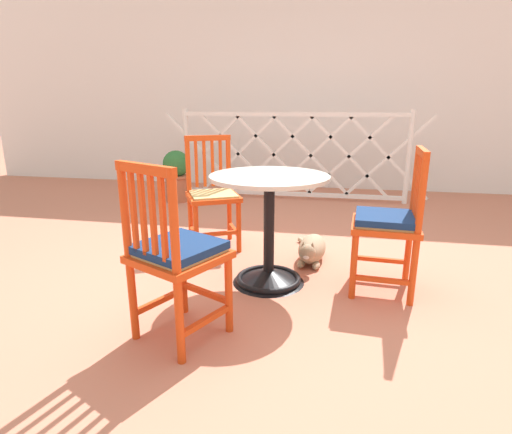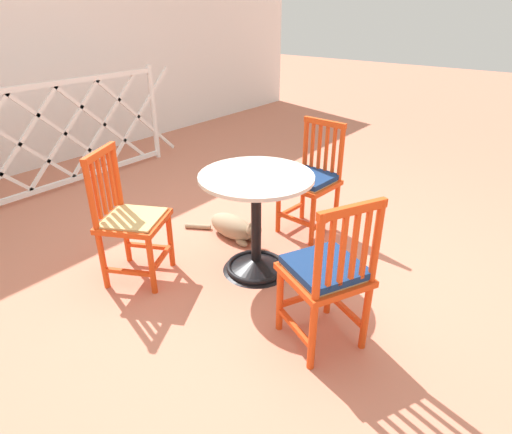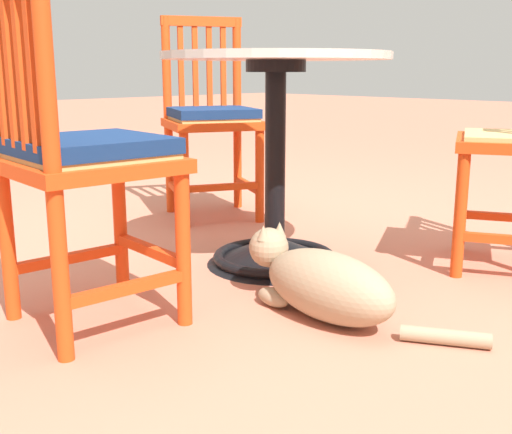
{
  "view_description": "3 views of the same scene",
  "coord_description": "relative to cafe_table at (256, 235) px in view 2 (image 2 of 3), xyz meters",
  "views": [
    {
      "loc": [
        0.39,
        -2.42,
        1.16
      ],
      "look_at": [
        -0.08,
        0.01,
        0.47
      ],
      "focal_mm": 28.33,
      "sensor_mm": 36.0,
      "label": 1
    },
    {
      "loc": [
        -2.06,
        -1.54,
        1.73
      ],
      "look_at": [
        -0.02,
        0.05,
        0.43
      ],
      "focal_mm": 30.07,
      "sensor_mm": 36.0,
      "label": 2
    },
    {
      "loc": [
        1.55,
        1.56,
        0.67
      ],
      "look_at": [
        0.15,
        0.13,
        0.21
      ],
      "focal_mm": 44.64,
      "sensor_mm": 36.0,
      "label": 3
    }
  ],
  "objects": [
    {
      "name": "ground_plane",
      "position": [
        0.01,
        -0.06,
        -0.28
      ],
      "size": [
        24.0,
        24.0,
        0.0
      ],
      "primitive_type": "plane",
      "color": "#C6755B"
    },
    {
      "name": "lattice_fence_panel",
      "position": [
        -0.12,
        2.52,
        0.26
      ],
      "size": [
        3.28,
        0.06,
        1.1
      ],
      "color": "white",
      "rests_on": "ground_plane"
    },
    {
      "name": "cafe_table",
      "position": [
        0.0,
        0.0,
        0.0
      ],
      "size": [
        0.76,
        0.76,
        0.73
      ],
      "color": "black",
      "rests_on": "ground_plane"
    },
    {
      "name": "orange_chair_tucked_in",
      "position": [
        0.75,
        0.03,
        0.16
      ],
      "size": [
        0.43,
        0.43,
        0.91
      ],
      "color": "#D64214",
      "rests_on": "ground_plane"
    },
    {
      "name": "orange_chair_by_planter",
      "position": [
        -0.57,
        0.62,
        0.15
      ],
      "size": [
        0.54,
        0.54,
        0.91
      ],
      "color": "#D64214",
      "rests_on": "ground_plane"
    },
    {
      "name": "orange_chair_at_corner",
      "position": [
        -0.34,
        -0.74,
        0.16
      ],
      "size": [
        0.53,
        0.53,
        0.91
      ],
      "color": "#D64214",
      "rests_on": "ground_plane"
    },
    {
      "name": "tabby_cat",
      "position": [
        0.26,
        0.42,
        -0.19
      ],
      "size": [
        0.26,
        0.74,
        0.23
      ],
      "color": "#9E896B",
      "rests_on": "ground_plane"
    }
  ]
}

